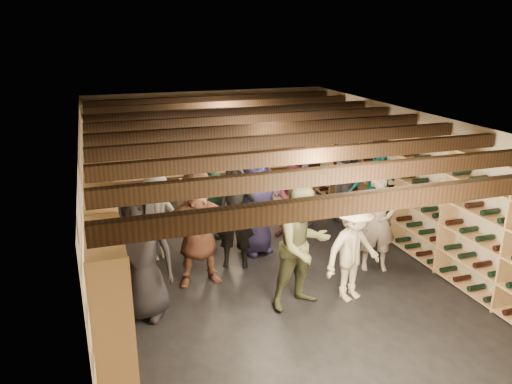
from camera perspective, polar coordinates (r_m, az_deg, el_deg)
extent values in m
plane|color=black|center=(8.50, 1.13, -7.91)|extent=(8.00, 8.00, 0.00)
cube|color=tan|center=(11.76, -5.40, 5.63)|extent=(5.50, 0.02, 2.40)
cube|color=tan|center=(4.82, 17.89, -14.56)|extent=(5.50, 0.02, 2.40)
cube|color=tan|center=(7.63, -18.69, -2.27)|extent=(0.02, 8.00, 2.40)
cube|color=tan|center=(9.30, 17.36, 1.49)|extent=(0.02, 8.00, 2.40)
cube|color=beige|center=(7.75, 1.24, 8.23)|extent=(5.50, 8.00, 0.01)
cube|color=black|center=(4.74, 15.62, -0.70)|extent=(5.40, 0.12, 0.18)
cube|color=black|center=(5.45, 10.57, 2.11)|extent=(5.40, 0.12, 0.18)
cube|color=black|center=(6.20, 6.70, 4.25)|extent=(5.40, 0.12, 0.18)
cube|color=black|center=(6.98, 3.66, 5.91)|extent=(5.40, 0.12, 0.18)
cube|color=black|center=(7.78, 1.23, 7.21)|extent=(5.40, 0.12, 0.18)
cube|color=black|center=(8.60, -0.75, 8.27)|extent=(5.40, 0.12, 0.18)
cube|color=black|center=(9.42, -2.40, 9.13)|extent=(5.40, 0.12, 0.18)
cube|color=black|center=(10.26, -3.78, 9.84)|extent=(5.40, 0.12, 0.18)
cube|color=black|center=(11.10, -4.96, 10.45)|extent=(5.40, 0.12, 0.18)
cube|color=#AB8453|center=(7.67, -17.26, -3.01)|extent=(0.32, 7.50, 2.15)
cube|color=#AB8453|center=(9.24, 16.37, 0.65)|extent=(0.32, 7.50, 2.15)
cube|color=#AB8453|center=(11.63, -5.19, 4.85)|extent=(4.70, 0.30, 2.15)
cube|color=tan|center=(10.29, -7.33, -2.78)|extent=(0.57, 0.45, 0.17)
cube|color=tan|center=(10.23, -7.36, -1.89)|extent=(0.57, 0.45, 0.17)
cube|color=tan|center=(10.17, -7.40, -0.99)|extent=(0.57, 0.45, 0.17)
cube|color=tan|center=(10.12, -7.44, -0.08)|extent=(0.57, 0.45, 0.17)
cube|color=tan|center=(10.07, -7.48, 0.84)|extent=(0.57, 0.45, 0.17)
cube|color=tan|center=(11.23, 2.75, -0.83)|extent=(0.59, 0.49, 0.17)
cube|color=tan|center=(11.18, 2.76, -0.01)|extent=(0.59, 0.49, 0.17)
cube|color=tan|center=(11.13, 2.78, 0.82)|extent=(0.59, 0.49, 0.17)
cube|color=tan|center=(10.16, -3.26, -2.93)|extent=(0.55, 0.42, 0.17)
imported|color=black|center=(6.78, -13.02, -6.89)|extent=(1.06, 0.90, 1.84)
imported|color=black|center=(8.03, -2.34, -2.85)|extent=(0.74, 0.62, 1.72)
imported|color=#4B5033|center=(6.90, 5.36, -6.20)|extent=(0.99, 0.84, 1.80)
imported|color=beige|center=(7.22, 11.05, -6.67)|extent=(1.07, 0.77, 1.49)
imported|color=#16777A|center=(9.23, 13.62, -0.16)|extent=(1.12, 0.58, 1.83)
imported|color=brown|center=(7.54, -6.62, -4.07)|extent=(1.69, 0.60, 1.80)
imported|color=#25224D|center=(8.51, -0.04, -1.34)|extent=(1.02, 0.83, 1.79)
imported|color=gray|center=(8.16, 13.79, -3.27)|extent=(0.70, 0.58, 1.66)
imported|color=#4A1C25|center=(9.20, 4.56, -0.57)|extent=(0.93, 0.84, 1.58)
imported|color=#BBB8AB|center=(8.48, -11.22, -2.82)|extent=(1.06, 0.74, 1.51)
imported|color=#274A35|center=(9.19, -5.37, -0.60)|extent=(0.94, 0.40, 1.59)
imported|color=slate|center=(9.73, 4.88, 0.28)|extent=(1.48, 0.89, 1.52)
imported|color=#2F2F33|center=(10.15, 10.34, 1.33)|extent=(0.97, 0.80, 1.69)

